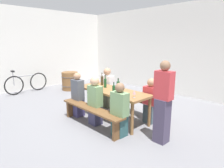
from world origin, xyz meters
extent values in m
plane|color=slate|center=(0.00, 0.00, 0.00)|extent=(24.00, 24.00, 0.00)
cube|color=silver|center=(0.00, 3.40, 1.60)|extent=(14.00, 0.20, 3.20)
cube|color=silver|center=(-4.64, 0.00, 1.60)|extent=(0.20, 7.19, 3.20)
cube|color=olive|center=(0.00, 0.00, 0.72)|extent=(2.00, 0.72, 0.05)
cylinder|color=olive|center=(-0.92, -0.30, 0.35)|extent=(0.07, 0.07, 0.70)
cylinder|color=olive|center=(0.92, -0.30, 0.35)|extent=(0.07, 0.07, 0.70)
cylinder|color=olive|center=(-0.92, 0.30, 0.35)|extent=(0.07, 0.07, 0.70)
cylinder|color=olive|center=(0.92, 0.30, 0.35)|extent=(0.07, 0.07, 0.70)
cube|color=brown|center=(0.00, -0.66, 0.43)|extent=(1.90, 0.30, 0.04)
cube|color=brown|center=(-0.85, -0.66, 0.21)|extent=(0.06, 0.24, 0.41)
cube|color=brown|center=(0.85, -0.66, 0.21)|extent=(0.06, 0.24, 0.41)
cube|color=brown|center=(0.00, 0.66, 0.43)|extent=(1.90, 0.30, 0.04)
cube|color=brown|center=(-0.85, 0.66, 0.21)|extent=(0.06, 0.24, 0.41)
cube|color=brown|center=(0.85, 0.66, 0.21)|extent=(0.06, 0.24, 0.41)
cylinder|color=#194723|center=(0.35, -0.27, 0.85)|extent=(0.07, 0.07, 0.21)
cylinder|color=#194723|center=(0.35, -0.27, 0.99)|extent=(0.02, 0.02, 0.07)
cylinder|color=black|center=(0.35, -0.27, 1.04)|extent=(0.03, 0.03, 0.01)
cylinder|color=#194723|center=(-0.31, 0.05, 0.86)|extent=(0.07, 0.07, 0.23)
cylinder|color=#194723|center=(-0.31, 0.05, 1.02)|extent=(0.02, 0.02, 0.09)
cylinder|color=black|center=(-0.31, 0.05, 1.07)|extent=(0.03, 0.03, 0.01)
cylinder|color=#194723|center=(0.17, 0.04, 0.86)|extent=(0.08, 0.08, 0.23)
cylinder|color=#194723|center=(0.17, 0.04, 1.02)|extent=(0.03, 0.03, 0.08)
cylinder|color=black|center=(0.17, 0.04, 1.06)|extent=(0.03, 0.03, 0.01)
cylinder|color=#332814|center=(-0.59, 0.18, 0.87)|extent=(0.06, 0.06, 0.24)
cylinder|color=#332814|center=(-0.59, 0.18, 1.03)|extent=(0.02, 0.02, 0.09)
cylinder|color=black|center=(-0.59, 0.18, 1.09)|extent=(0.02, 0.02, 0.01)
cylinder|color=silver|center=(0.81, -0.12, 0.75)|extent=(0.06, 0.06, 0.01)
cylinder|color=silver|center=(0.81, -0.12, 0.79)|extent=(0.01, 0.01, 0.07)
cone|color=#D18C93|center=(0.81, -0.12, 0.87)|extent=(0.08, 0.08, 0.09)
cylinder|color=silver|center=(-0.31, -0.25, 0.75)|extent=(0.06, 0.06, 0.01)
cylinder|color=silver|center=(-0.31, -0.25, 0.79)|extent=(0.01, 0.01, 0.06)
cone|color=beige|center=(-0.31, -0.25, 0.86)|extent=(0.06, 0.06, 0.08)
cube|color=#413D70|center=(-0.75, -0.51, 0.23)|extent=(0.24, 0.24, 0.45)
cube|color=#4C515B|center=(-0.75, -0.51, 0.71)|extent=(0.32, 0.20, 0.52)
sphere|color=#A87A5B|center=(-0.75, -0.51, 1.06)|extent=(0.18, 0.18, 0.18)
cube|color=#393758|center=(-0.03, -0.51, 0.23)|extent=(0.25, 0.24, 0.45)
cube|color=#729966|center=(-0.03, -0.51, 0.69)|extent=(0.34, 0.20, 0.48)
sphere|color=tan|center=(-0.03, -0.51, 1.04)|extent=(0.22, 0.22, 0.22)
cube|color=#2C5356|center=(0.76, -0.51, 0.23)|extent=(0.27, 0.24, 0.45)
cube|color=#729966|center=(0.76, -0.51, 0.69)|extent=(0.36, 0.20, 0.48)
sphere|color=#846047|center=(0.76, -0.51, 1.03)|extent=(0.19, 0.19, 0.19)
cube|color=#4C513C|center=(-0.74, 0.51, 0.23)|extent=(0.30, 0.24, 0.45)
cube|color=silver|center=(-0.74, 0.51, 0.71)|extent=(0.40, 0.20, 0.51)
sphere|color=#A87A5B|center=(-0.74, 0.51, 1.07)|extent=(0.21, 0.21, 0.21)
cube|color=#435560|center=(0.80, 0.51, 0.23)|extent=(0.26, 0.24, 0.45)
cube|color=#C6383D|center=(0.80, 0.51, 0.67)|extent=(0.34, 0.20, 0.43)
sphere|color=#A87A5B|center=(0.80, 0.51, 0.98)|extent=(0.20, 0.20, 0.20)
cube|color=#433A54|center=(1.50, -0.11, 0.44)|extent=(0.24, 0.24, 0.87)
cube|color=#C6383D|center=(1.50, -0.11, 1.14)|extent=(0.33, 0.20, 0.53)
sphere|color=#846047|center=(1.50, -0.11, 1.50)|extent=(0.19, 0.19, 0.19)
cylinder|color=brown|center=(-3.35, 0.85, 0.36)|extent=(0.63, 0.63, 0.72)
torus|color=#4C4C51|center=(-3.35, 0.85, 0.54)|extent=(0.66, 0.66, 0.02)
torus|color=#4C4C51|center=(-3.35, 0.85, 0.18)|extent=(0.66, 0.66, 0.02)
torus|color=black|center=(-4.15, -0.10, 0.35)|extent=(0.12, 0.70, 0.70)
torus|color=black|center=(-4.05, -1.05, 0.35)|extent=(0.12, 0.70, 0.70)
cylinder|color=#99999E|center=(-4.10, -0.58, 0.65)|extent=(0.12, 0.81, 0.04)
cylinder|color=#99999E|center=(-4.05, -1.05, 0.60)|extent=(0.03, 0.03, 0.50)
cube|color=black|center=(-4.05, -1.05, 0.87)|extent=(0.20, 0.08, 0.05)
camera|label=1|loc=(3.36, -3.20, 1.93)|focal=31.09mm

